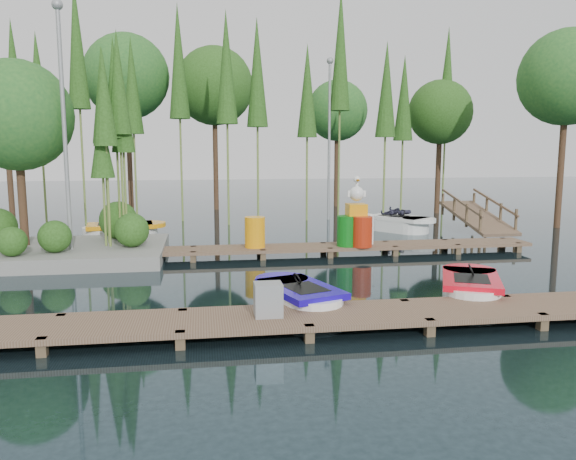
{
  "coord_description": "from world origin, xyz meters",
  "views": [
    {
      "loc": [
        -1.74,
        -14.11,
        3.26
      ],
      "look_at": [
        0.5,
        0.5,
        1.1
      ],
      "focal_mm": 35.0,
      "sensor_mm": 36.0,
      "label": 1
    }
  ],
  "objects": [
    {
      "name": "ramp",
      "position": [
        9.0,
        6.5,
        0.59
      ],
      "size": [
        1.5,
        3.94,
        1.49
      ],
      "color": "brown",
      "rests_on": "ground"
    },
    {
      "name": "near_dock",
      "position": [
        0.0,
        -4.5,
        0.23
      ],
      "size": [
        18.0,
        1.5,
        0.5
      ],
      "color": "brown",
      "rests_on": "ground"
    },
    {
      "name": "lamp_rear",
      "position": [
        4.0,
        11.0,
        4.26
      ],
      "size": [
        0.3,
        0.3,
        7.25
      ],
      "color": "gray",
      "rests_on": "ground"
    },
    {
      "name": "boat_white_far",
      "position": [
        5.95,
        6.92,
        0.3
      ],
      "size": [
        2.72,
        3.06,
        1.35
      ],
      "rotation": [
        0.0,
        0.0,
        -0.24
      ],
      "color": "white",
      "rests_on": "ground"
    },
    {
      "name": "drum_cluster",
      "position": [
        2.93,
        2.34,
        0.92
      ],
      "size": [
        1.23,
        1.13,
        2.13
      ],
      "color": "#0B6613",
      "rests_on": "far_dock"
    },
    {
      "name": "yellow_barrel",
      "position": [
        -0.2,
        2.5,
        0.76
      ],
      "size": [
        0.61,
        0.61,
        0.92
      ],
      "primitive_type": "cylinder",
      "color": "orange",
      "rests_on": "far_dock"
    },
    {
      "name": "island",
      "position": [
        -6.3,
        3.29,
        3.18
      ],
      "size": [
        6.2,
        4.2,
        6.75
      ],
      "color": "gray",
      "rests_on": "ground"
    },
    {
      "name": "utility_cabinet",
      "position": [
        -0.62,
        -4.5,
        0.6
      ],
      "size": [
        0.49,
        0.41,
        0.6
      ],
      "primitive_type": "cube",
      "color": "gray",
      "rests_on": "near_dock"
    },
    {
      "name": "far_dock",
      "position": [
        1.0,
        2.5,
        0.23
      ],
      "size": [
        15.0,
        1.2,
        0.5
      ],
      "color": "brown",
      "rests_on": "ground"
    },
    {
      "name": "boat_red",
      "position": [
        3.94,
        -3.06,
        0.25
      ],
      "size": [
        2.09,
        2.81,
        0.86
      ],
      "rotation": [
        0.0,
        0.0,
        -0.41
      ],
      "color": "white",
      "rests_on": "ground"
    },
    {
      "name": "boat_blue",
      "position": [
        0.15,
        -3.26,
        0.24
      ],
      "size": [
        1.88,
        2.73,
        0.84
      ],
      "rotation": [
        0.0,
        0.0,
        0.33
      ],
      "color": "white",
      "rests_on": "ground"
    },
    {
      "name": "seagull_post",
      "position": [
        3.31,
        2.5,
        0.9
      ],
      "size": [
        0.56,
        0.3,
        0.89
      ],
      "color": "gray",
      "rests_on": "far_dock"
    },
    {
      "name": "lamp_island",
      "position": [
        -5.5,
        2.5,
        4.26
      ],
      "size": [
        0.3,
        0.3,
        7.25
      ],
      "color": "gray",
      "rests_on": "ground"
    },
    {
      "name": "ground_plane",
      "position": [
        0.0,
        0.0,
        0.0
      ],
      "size": [
        90.0,
        90.0,
        0.0
      ],
      "primitive_type": "plane",
      "color": "#1E3138"
    },
    {
      "name": "tree_screen",
      "position": [
        -2.04,
        10.6,
        6.12
      ],
      "size": [
        34.42,
        18.53,
        10.31
      ],
      "color": "#442D1D",
      "rests_on": "ground"
    },
    {
      "name": "boat_yellow_far",
      "position": [
        -4.61,
        6.31,
        0.31
      ],
      "size": [
        3.03,
        1.65,
        1.45
      ],
      "rotation": [
        0.0,
        0.0,
        -0.22
      ],
      "color": "white",
      "rests_on": "ground"
    }
  ]
}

